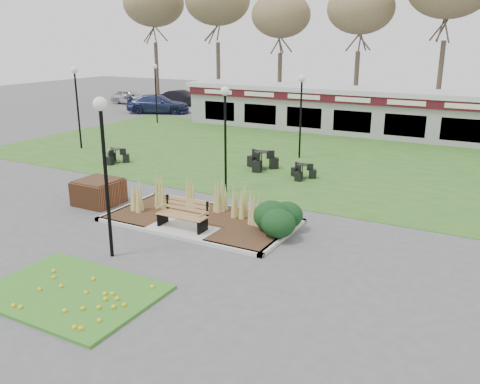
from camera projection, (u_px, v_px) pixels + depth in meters
The scene contains 19 objects.
ground at pixel (180, 233), 16.31m from camera, with size 100.00×100.00×0.00m, color #515154.
lawn at pixel (314, 158), 26.37m from camera, with size 34.00×16.00×0.02m, color #325B1C.
flower_bed at pixel (71, 291), 12.44m from camera, with size 4.20×3.00×0.16m.
planting_bed at pixel (235, 216), 16.75m from camera, with size 6.75×3.40×1.27m.
park_bench at pixel (184, 214), 16.35m from camera, with size 1.70×0.66×0.93m.
brick_planter at pixel (99, 192), 19.04m from camera, with size 1.50×1.50×0.95m.
food_pavilion at pixel (359, 111), 32.61m from camera, with size 24.60×3.40×2.90m.
tree_backdrop at pixel (396, 4), 37.33m from camera, with size 47.24×5.24×10.36m.
lamp_post_near_left at pixel (103, 143), 13.65m from camera, with size 0.38×0.38×4.55m.
lamp_post_near_right at pixel (225, 116), 19.77m from camera, with size 0.35×0.35×4.22m.
lamp_post_mid_left at pixel (76, 90), 27.65m from camera, with size 0.37×0.37×4.50m.
lamp_post_mid_right at pixel (301, 98), 25.48m from camera, with size 0.35×0.35×4.23m.
lamp_post_far_left at pixel (155, 80), 36.10m from camera, with size 0.35×0.35×4.20m.
bistro_set_a at pixel (261, 163), 24.07m from camera, with size 1.58×1.49×0.85m.
bistro_set_b at pixel (116, 158), 25.29m from camera, with size 1.29×1.18×0.69m.
bistro_set_c at pixel (302, 174), 22.48m from camera, with size 1.21×1.08×0.64m.
car_silver at pixel (130, 97), 47.21m from camera, with size 1.63×4.05×1.38m, color silver.
car_black at pixel (181, 98), 46.65m from camera, with size 1.40×4.02×1.33m, color black.
car_blue at pixel (158, 104), 41.67m from camera, with size 2.08×5.10×1.48m, color navy.
Camera 1 is at (9.01, -12.40, 6.05)m, focal length 38.00 mm.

